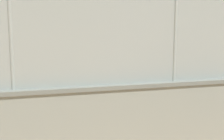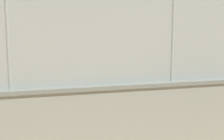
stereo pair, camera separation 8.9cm
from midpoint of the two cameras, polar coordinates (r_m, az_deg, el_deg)
name	(u,v)px [view 2 (the right image)]	position (r m, az deg, el deg)	size (l,w,h in m)	color
ground_plane	(128,72)	(18.43, 3.15, -0.32)	(260.00, 260.00, 0.00)	tan
player_at_service_line	(115,55)	(19.90, 0.65, 2.83)	(1.22, 0.70, 1.46)	navy
player_baseline_waiting	(35,64)	(14.84, -14.26, 1.06)	(0.72, 1.06, 1.65)	#591919
sports_ball	(113,57)	(18.15, 0.29, 2.54)	(0.21, 0.21, 0.21)	white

